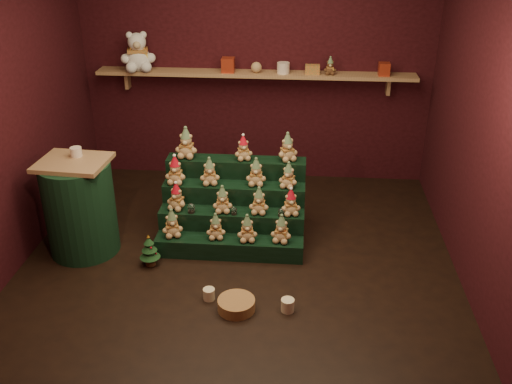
# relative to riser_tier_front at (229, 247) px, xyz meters

# --- Properties ---
(ground) EXTENTS (4.00, 4.00, 0.00)m
(ground) POSITION_rel_riser_tier_front_xyz_m (0.10, -0.13, -0.09)
(ground) COLOR black
(ground) RESTS_ON ground
(back_wall) EXTENTS (4.00, 0.10, 2.80)m
(back_wall) POSITION_rel_riser_tier_front_xyz_m (0.10, 1.92, 1.31)
(back_wall) COLOR black
(back_wall) RESTS_ON ground
(front_wall) EXTENTS (4.00, 0.10, 2.80)m
(front_wall) POSITION_rel_riser_tier_front_xyz_m (0.10, -2.18, 1.31)
(front_wall) COLOR black
(front_wall) RESTS_ON ground
(right_wall) EXTENTS (0.10, 4.00, 2.80)m
(right_wall) POSITION_rel_riser_tier_front_xyz_m (2.15, -0.13, 1.31)
(right_wall) COLOR black
(right_wall) RESTS_ON ground
(back_shelf) EXTENTS (3.60, 0.26, 0.24)m
(back_shelf) POSITION_rel_riser_tier_front_xyz_m (0.10, 1.75, 1.20)
(back_shelf) COLOR #A17B50
(back_shelf) RESTS_ON ground
(riser_tier_front) EXTENTS (1.40, 0.22, 0.18)m
(riser_tier_front) POSITION_rel_riser_tier_front_xyz_m (0.00, 0.00, 0.00)
(riser_tier_front) COLOR black
(riser_tier_front) RESTS_ON ground
(riser_tier_midfront) EXTENTS (1.40, 0.22, 0.36)m
(riser_tier_midfront) POSITION_rel_riser_tier_front_xyz_m (0.00, 0.22, 0.09)
(riser_tier_midfront) COLOR black
(riser_tier_midfront) RESTS_ON ground
(riser_tier_midback) EXTENTS (1.40, 0.22, 0.54)m
(riser_tier_midback) POSITION_rel_riser_tier_front_xyz_m (0.00, 0.44, 0.18)
(riser_tier_midback) COLOR black
(riser_tier_midback) RESTS_ON ground
(riser_tier_back) EXTENTS (1.40, 0.22, 0.72)m
(riser_tier_back) POSITION_rel_riser_tier_front_xyz_m (0.00, 0.66, 0.27)
(riser_tier_back) COLOR black
(riser_tier_back) RESTS_ON ground
(teddy_0) EXTENTS (0.24, 0.23, 0.27)m
(teddy_0) POSITION_rel_riser_tier_front_xyz_m (-0.54, 0.02, 0.23)
(teddy_0) COLOR tan
(teddy_0) RESTS_ON riser_tier_front
(teddy_1) EXTENTS (0.20, 0.18, 0.25)m
(teddy_1) POSITION_rel_riser_tier_front_xyz_m (-0.12, 0.01, 0.21)
(teddy_1) COLOR tan
(teddy_1) RESTS_ON riser_tier_front
(teddy_2) EXTENTS (0.21, 0.19, 0.26)m
(teddy_2) POSITION_rel_riser_tier_front_xyz_m (0.17, -0.01, 0.22)
(teddy_2) COLOR tan
(teddy_2) RESTS_ON riser_tier_front
(teddy_3) EXTENTS (0.22, 0.21, 0.27)m
(teddy_3) POSITION_rel_riser_tier_front_xyz_m (0.49, 0.00, 0.22)
(teddy_3) COLOR tan
(teddy_3) RESTS_ON riser_tier_front
(teddy_4) EXTENTS (0.24, 0.23, 0.27)m
(teddy_4) POSITION_rel_riser_tier_front_xyz_m (-0.53, 0.22, 0.40)
(teddy_4) COLOR tan
(teddy_4) RESTS_ON riser_tier_midfront
(teddy_5) EXTENTS (0.20, 0.19, 0.26)m
(teddy_5) POSITION_rel_riser_tier_front_xyz_m (-0.08, 0.21, 0.40)
(teddy_5) COLOR tan
(teddy_5) RESTS_ON riser_tier_midfront
(teddy_6) EXTENTS (0.19, 0.17, 0.26)m
(teddy_6) POSITION_rel_riser_tier_front_xyz_m (0.27, 0.21, 0.40)
(teddy_6) COLOR tan
(teddy_6) RESTS_ON riser_tier_midfront
(teddy_7) EXTENTS (0.22, 0.20, 0.26)m
(teddy_7) POSITION_rel_riser_tier_front_xyz_m (0.57, 0.21, 0.40)
(teddy_7) COLOR tan
(teddy_7) RESTS_ON riser_tier_midfront
(teddy_8) EXTENTS (0.21, 0.19, 0.28)m
(teddy_8) POSITION_rel_riser_tier_front_xyz_m (-0.57, 0.43, 0.59)
(teddy_8) COLOR tan
(teddy_8) RESTS_ON riser_tier_midback
(teddy_9) EXTENTS (0.22, 0.21, 0.27)m
(teddy_9) POSITION_rel_riser_tier_front_xyz_m (-0.24, 0.44, 0.58)
(teddy_9) COLOR tan
(teddy_9) RESTS_ON riser_tier_midback
(teddy_10) EXTENTS (0.20, 0.18, 0.27)m
(teddy_10) POSITION_rel_riser_tier_front_xyz_m (0.22, 0.45, 0.59)
(teddy_10) COLOR tan
(teddy_10) RESTS_ON riser_tier_midback
(teddy_11) EXTENTS (0.22, 0.21, 0.26)m
(teddy_11) POSITION_rel_riser_tier_front_xyz_m (0.53, 0.42, 0.58)
(teddy_11) COLOR tan
(teddy_11) RESTS_ON riser_tier_midback
(teddy_12) EXTENTS (0.23, 0.21, 0.31)m
(teddy_12) POSITION_rel_riser_tier_front_xyz_m (-0.50, 0.66, 0.79)
(teddy_12) COLOR tan
(teddy_12) RESTS_ON riser_tier_back
(teddy_13) EXTENTS (0.21, 0.20, 0.25)m
(teddy_13) POSITION_rel_riser_tier_front_xyz_m (0.07, 0.65, 0.75)
(teddy_13) COLOR tan
(teddy_13) RESTS_ON riser_tier_back
(teddy_14) EXTENTS (0.26, 0.25, 0.28)m
(teddy_14) POSITION_rel_riser_tier_front_xyz_m (0.51, 0.67, 0.77)
(teddy_14) COLOR tan
(teddy_14) RESTS_ON riser_tier_back
(snow_globe_a) EXTENTS (0.07, 0.07, 0.10)m
(snow_globe_a) POSITION_rel_riser_tier_front_xyz_m (-0.38, 0.16, 0.32)
(snow_globe_a) COLOR black
(snow_globe_a) RESTS_ON riser_tier_midfront
(snow_globe_b) EXTENTS (0.06, 0.06, 0.08)m
(snow_globe_b) POSITION_rel_riser_tier_front_xyz_m (0.03, 0.16, 0.31)
(snow_globe_b) COLOR black
(snow_globe_b) RESTS_ON riser_tier_midfront
(snow_globe_c) EXTENTS (0.06, 0.06, 0.08)m
(snow_globe_c) POSITION_rel_riser_tier_front_xyz_m (0.48, 0.16, 0.31)
(snow_globe_c) COLOR black
(snow_globe_c) RESTS_ON riser_tier_midfront
(side_table) EXTENTS (0.65, 0.65, 0.94)m
(side_table) POSITION_rel_riser_tier_front_xyz_m (-1.40, -0.01, 0.37)
(side_table) COLOR #A17B50
(side_table) RESTS_ON ground
(table_ornament) EXTENTS (0.11, 0.11, 0.08)m
(table_ornament) POSITION_rel_riser_tier_front_xyz_m (-1.40, 0.09, 0.89)
(table_ornament) COLOR beige
(table_ornament) RESTS_ON side_table
(mini_christmas_tree) EXTENTS (0.19, 0.19, 0.32)m
(mini_christmas_tree) POSITION_rel_riser_tier_front_xyz_m (-0.71, -0.22, 0.07)
(mini_christmas_tree) COLOR #4D331B
(mini_christmas_tree) RESTS_ON ground
(mug_left) EXTENTS (0.10, 0.10, 0.10)m
(mug_left) POSITION_rel_riser_tier_front_xyz_m (-0.09, -0.69, -0.04)
(mug_left) COLOR beige
(mug_left) RESTS_ON ground
(mug_right) EXTENTS (0.11, 0.11, 0.11)m
(mug_right) POSITION_rel_riser_tier_front_xyz_m (0.58, -0.79, -0.03)
(mug_right) COLOR beige
(mug_right) RESTS_ON ground
(wicker_basket) EXTENTS (0.38, 0.38, 0.10)m
(wicker_basket) POSITION_rel_riser_tier_front_xyz_m (0.16, -0.81, -0.04)
(wicker_basket) COLOR #A57242
(wicker_basket) RESTS_ON ground
(white_bear) EXTENTS (0.46, 0.44, 0.54)m
(white_bear) POSITION_rel_riser_tier_front_xyz_m (-1.22, 1.71, 1.50)
(white_bear) COLOR silver
(white_bear) RESTS_ON back_shelf
(brown_bear) EXTENTS (0.14, 0.13, 0.19)m
(brown_bear) POSITION_rel_riser_tier_front_xyz_m (0.93, 1.71, 1.33)
(brown_bear) COLOR #53301B
(brown_bear) RESTS_ON back_shelf
(gift_tin_red_a) EXTENTS (0.14, 0.14, 0.16)m
(gift_tin_red_a) POSITION_rel_riser_tier_front_xyz_m (-0.20, 1.72, 1.31)
(gift_tin_red_a) COLOR #A13018
(gift_tin_red_a) RESTS_ON back_shelf
(gift_tin_cream) EXTENTS (0.14, 0.14, 0.12)m
(gift_tin_cream) POSITION_rel_riser_tier_front_xyz_m (0.42, 1.72, 1.29)
(gift_tin_cream) COLOR beige
(gift_tin_cream) RESTS_ON back_shelf
(gift_tin_red_b) EXTENTS (0.12, 0.12, 0.14)m
(gift_tin_red_b) POSITION_rel_riser_tier_front_xyz_m (1.52, 1.72, 1.30)
(gift_tin_red_b) COLOR #A13018
(gift_tin_red_b) RESTS_ON back_shelf
(shelf_plush_ball) EXTENTS (0.12, 0.12, 0.12)m
(shelf_plush_ball) POSITION_rel_riser_tier_front_xyz_m (0.12, 1.72, 1.29)
(shelf_plush_ball) COLOR tan
(shelf_plush_ball) RESTS_ON back_shelf
(scarf_gift_box) EXTENTS (0.16, 0.10, 0.10)m
(scarf_gift_box) POSITION_rel_riser_tier_front_xyz_m (0.74, 1.72, 1.28)
(scarf_gift_box) COLOR #DF591F
(scarf_gift_box) RESTS_ON back_shelf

